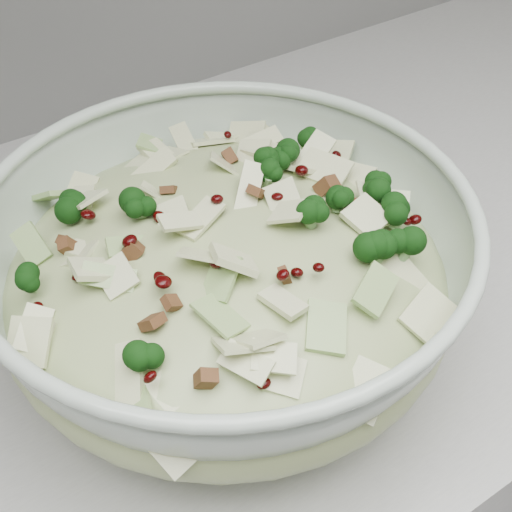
{
  "coord_description": "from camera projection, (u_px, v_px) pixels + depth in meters",
  "views": [
    {
      "loc": [
        0.49,
        1.29,
        1.32
      ],
      "look_at": [
        0.69,
        1.58,
        1.0
      ],
      "focal_mm": 50.0,
      "sensor_mm": 36.0,
      "label": 1
    }
  ],
  "objects": [
    {
      "name": "salad",
      "position": [
        226.0,
        256.0,
        0.49
      ],
      "size": [
        0.38,
        0.38,
        0.14
      ],
      "rotation": [
        0.0,
        0.0,
        0.27
      ],
      "color": "#B7C98A",
      "rests_on": "mixing_bowl"
    },
    {
      "name": "mixing_bowl",
      "position": [
        227.0,
        279.0,
        0.5
      ],
      "size": [
        0.41,
        0.41,
        0.14
      ],
      "rotation": [
        0.0,
        0.0,
        0.28
      ],
      "color": "#B1C2B1",
      "rests_on": "counter"
    }
  ]
}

